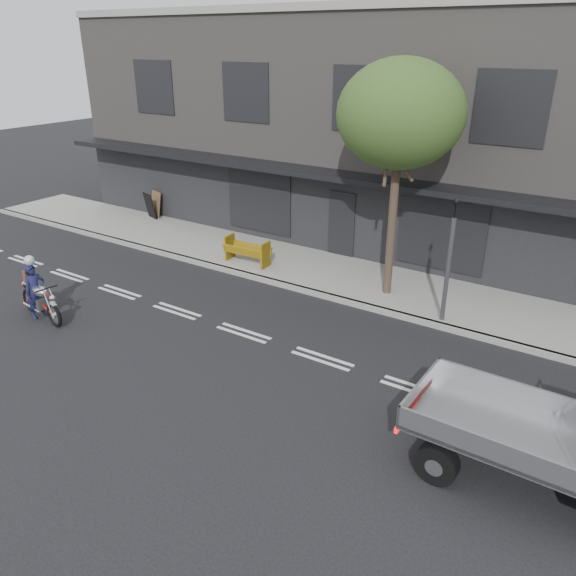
{
  "coord_description": "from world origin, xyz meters",
  "views": [
    {
      "loc": [
        8.14,
        -10.29,
        7.09
      ],
      "look_at": [
        1.07,
        0.5,
        1.38
      ],
      "focal_mm": 35.0,
      "sensor_mm": 36.0,
      "label": 1
    }
  ],
  "objects_px": {
    "sandwich_board": "(150,206)",
    "construction_barrier": "(243,252)",
    "traffic_light_pole": "(448,268)",
    "rider": "(35,291)",
    "motorcycle": "(40,300)",
    "street_tree": "(400,115)"
  },
  "relations": [
    {
      "from": "traffic_light_pole",
      "to": "construction_barrier",
      "type": "bearing_deg",
      "value": 177.94
    },
    {
      "from": "rider",
      "to": "construction_barrier",
      "type": "bearing_deg",
      "value": -14.9
    },
    {
      "from": "motorcycle",
      "to": "rider",
      "type": "xyz_separation_m",
      "value": [
        -0.15,
        0.0,
        0.22
      ]
    },
    {
      "from": "motorcycle",
      "to": "sandwich_board",
      "type": "xyz_separation_m",
      "value": [
        -4.15,
        8.12,
        0.13
      ]
    },
    {
      "from": "rider",
      "to": "street_tree",
      "type": "bearing_deg",
      "value": -40.43
    },
    {
      "from": "rider",
      "to": "construction_barrier",
      "type": "relative_size",
      "value": 0.97
    },
    {
      "from": "traffic_light_pole",
      "to": "rider",
      "type": "bearing_deg",
      "value": -149.1
    },
    {
      "from": "traffic_light_pole",
      "to": "rider",
      "type": "relative_size",
      "value": 2.24
    },
    {
      "from": "street_tree",
      "to": "motorcycle",
      "type": "distance_m",
      "value": 10.95
    },
    {
      "from": "street_tree",
      "to": "construction_barrier",
      "type": "xyz_separation_m",
      "value": [
        -4.96,
        -0.6,
        -4.68
      ]
    },
    {
      "from": "sandwich_board",
      "to": "rider",
      "type": "bearing_deg",
      "value": -46.16
    },
    {
      "from": "construction_barrier",
      "to": "street_tree",
      "type": "bearing_deg",
      "value": 6.9
    },
    {
      "from": "rider",
      "to": "motorcycle",
      "type": "bearing_deg",
      "value": -81.49
    },
    {
      "from": "traffic_light_pole",
      "to": "motorcycle",
      "type": "height_order",
      "value": "traffic_light_pole"
    },
    {
      "from": "sandwich_board",
      "to": "construction_barrier",
      "type": "bearing_deg",
      "value": -0.55
    },
    {
      "from": "traffic_light_pole",
      "to": "construction_barrier",
      "type": "distance_m",
      "value": 7.04
    },
    {
      "from": "street_tree",
      "to": "motorcycle",
      "type": "height_order",
      "value": "street_tree"
    },
    {
      "from": "rider",
      "to": "sandwich_board",
      "type": "relative_size",
      "value": 1.44
    },
    {
      "from": "construction_barrier",
      "to": "sandwich_board",
      "type": "bearing_deg",
      "value": 161.86
    },
    {
      "from": "street_tree",
      "to": "construction_barrier",
      "type": "distance_m",
      "value": 6.84
    },
    {
      "from": "traffic_light_pole",
      "to": "construction_barrier",
      "type": "height_order",
      "value": "traffic_light_pole"
    },
    {
      "from": "street_tree",
      "to": "sandwich_board",
      "type": "xyz_separation_m",
      "value": [
        -11.55,
        1.56,
        -4.59
      ]
    }
  ]
}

